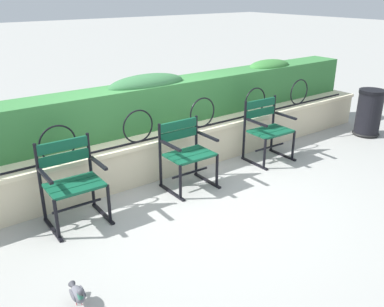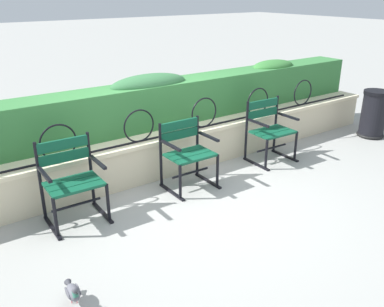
% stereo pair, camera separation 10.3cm
% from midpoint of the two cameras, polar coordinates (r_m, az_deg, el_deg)
% --- Properties ---
extents(ground_plane, '(60.00, 60.00, 0.00)m').
position_cam_midpoint_polar(ground_plane, '(4.88, 1.57, -6.51)').
color(ground_plane, '#9E9E99').
extents(stone_wall, '(8.18, 0.41, 0.54)m').
position_cam_midpoint_polar(stone_wall, '(5.45, -4.19, -0.19)').
color(stone_wall, beige).
rests_on(stone_wall, ground).
extents(iron_arch_fence, '(7.63, 0.02, 0.42)m').
position_cam_midpoint_polar(iron_arch_fence, '(5.11, -6.33, 3.59)').
color(iron_arch_fence, black).
rests_on(iron_arch_fence, stone_wall).
extents(hedge_row, '(8.02, 0.50, 0.72)m').
position_cam_midpoint_polar(hedge_row, '(5.61, -6.67, 6.78)').
color(hedge_row, '#387A3D').
rests_on(hedge_row, stone_wall).
extents(park_chair_left, '(0.60, 0.53, 0.89)m').
position_cam_midpoint_polar(park_chair_left, '(4.48, -15.76, -3.41)').
color(park_chair_left, '#0F4C33').
rests_on(park_chair_left, ground).
extents(park_chair_centre, '(0.60, 0.52, 0.83)m').
position_cam_midpoint_polar(park_chair_centre, '(5.05, -0.14, 0.25)').
color(park_chair_centre, '#0F4C33').
rests_on(park_chair_centre, ground).
extents(park_chair_right, '(0.62, 0.54, 0.87)m').
position_cam_midpoint_polar(park_chair_right, '(5.97, 11.14, 3.40)').
color(park_chair_right, '#0F4C33').
rests_on(park_chair_right, ground).
extents(pigeon_near_chairs, '(0.11, 0.29, 0.22)m').
position_cam_midpoint_polar(pigeon_near_chairs, '(3.51, -15.33, -17.97)').
color(pigeon_near_chairs, '#5B5B66').
rests_on(pigeon_near_chairs, ground).
extents(trash_bin, '(0.44, 0.44, 0.78)m').
position_cam_midpoint_polar(trash_bin, '(7.50, 24.23, 4.90)').
color(trash_bin, black).
rests_on(trash_bin, ground).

